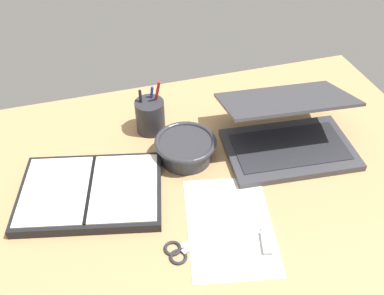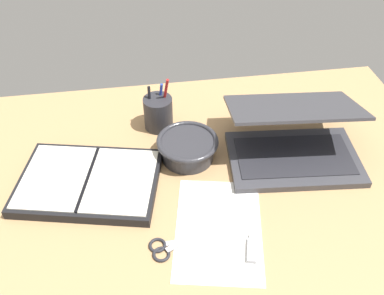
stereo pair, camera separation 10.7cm
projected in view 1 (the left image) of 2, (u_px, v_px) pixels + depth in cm
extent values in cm
cube|color=tan|center=(196.00, 198.00, 105.18)|extent=(140.00, 100.00, 2.00)
cube|color=#38383D|center=(289.00, 149.00, 115.55)|extent=(35.68, 24.66, 1.80)
cube|color=#232328|center=(290.00, 147.00, 114.87)|extent=(31.09, 18.24, 0.24)
cube|color=#38383D|center=(285.00, 99.00, 113.56)|extent=(35.61, 23.89, 7.33)
cube|color=navy|center=(286.00, 101.00, 113.32)|extent=(32.71, 21.44, 6.22)
cylinder|color=#2D2D33|center=(186.00, 150.00, 112.64)|extent=(13.84, 13.84, 5.60)
torus|color=#2D2D33|center=(185.00, 142.00, 110.77)|extent=(16.29, 16.29, 1.30)
cylinder|color=#28282D|center=(150.00, 116.00, 120.12)|extent=(8.19, 8.19, 9.62)
cylinder|color=black|center=(142.00, 110.00, 118.41)|extent=(1.08, 2.37, 12.21)
cylinder|color=#233899|center=(151.00, 105.00, 120.27)|extent=(2.28, 1.35, 12.19)
cylinder|color=#B21E1E|center=(156.00, 101.00, 118.63)|extent=(2.81, 4.71, 15.21)
cube|color=black|center=(91.00, 192.00, 103.56)|extent=(38.52, 30.96, 2.48)
cube|color=silver|center=(55.00, 190.00, 102.26)|extent=(20.23, 24.83, 0.30)
cube|color=silver|center=(124.00, 187.00, 102.99)|extent=(20.23, 24.83, 0.30)
cube|color=black|center=(90.00, 188.00, 102.53)|extent=(5.65, 21.50, 0.30)
cube|color=#B7B7BC|center=(199.00, 240.00, 93.88)|extent=(9.08, 5.29, 0.30)
cube|color=#B7B7BC|center=(199.00, 241.00, 94.08)|extent=(9.57, 1.57, 0.30)
torus|color=#232328|center=(178.00, 257.00, 91.04)|extent=(3.90, 3.90, 0.70)
torus|color=#232328|center=(173.00, 248.00, 92.65)|extent=(3.90, 3.90, 0.70)
cube|color=white|center=(230.00, 225.00, 97.65)|extent=(24.79, 32.29, 0.16)
cube|color=#99999E|center=(266.00, 243.00, 93.44)|extent=(3.55, 6.32, 1.00)
cube|color=silver|center=(264.00, 230.00, 96.12)|extent=(1.48, 1.48, 0.60)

